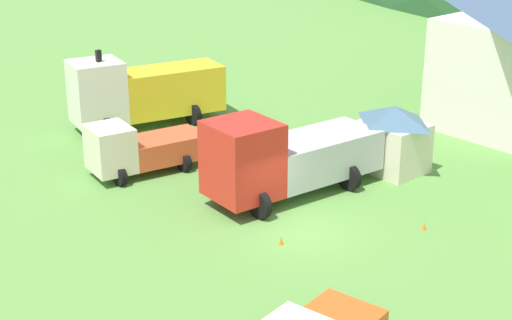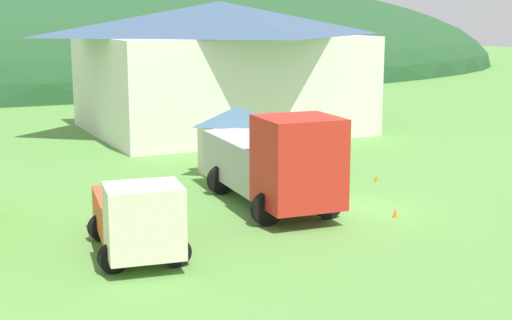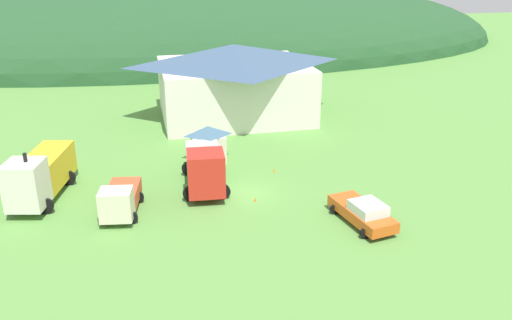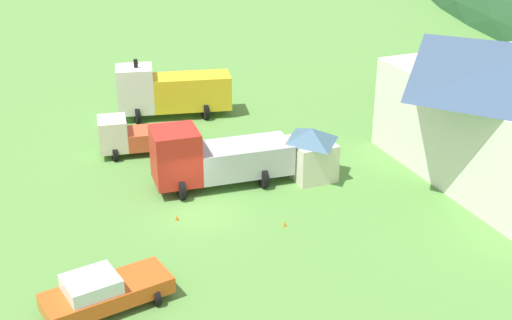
{
  "view_description": "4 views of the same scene",
  "coord_description": "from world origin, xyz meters",
  "px_view_note": "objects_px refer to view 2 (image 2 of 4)",
  "views": [
    {
      "loc": [
        18.35,
        -18.13,
        12.65
      ],
      "look_at": [
        -3.77,
        1.19,
        1.42
      ],
      "focal_mm": 54.85,
      "sensor_mm": 36.0,
      "label": 1
    },
    {
      "loc": [
        -14.58,
        -20.77,
        6.79
      ],
      "look_at": [
        -2.83,
        3.12,
        1.48
      ],
      "focal_mm": 51.69,
      "sensor_mm": 36.0,
      "label": 2
    },
    {
      "loc": [
        -7.04,
        -33.63,
        16.22
      ],
      "look_at": [
        1.49,
        3.75,
        1.06
      ],
      "focal_mm": 37.36,
      "sensor_mm": 36.0,
      "label": 3
    },
    {
      "loc": [
        29.76,
        -8.87,
        17.11
      ],
      "look_at": [
        -0.88,
        3.57,
        2.0
      ],
      "focal_mm": 48.28,
      "sensor_mm": 36.0,
      "label": 4
    }
  ],
  "objects_px": {
    "play_shed_cream": "(236,140)",
    "light_truck_cream": "(137,217)",
    "crane_truck_red": "(275,161)",
    "traffic_cone_mid_row": "(376,181)",
    "traffic_cone_near_pickup": "(395,217)",
    "depot_building": "(220,65)"
  },
  "relations": [
    {
      "from": "light_truck_cream",
      "to": "traffic_cone_near_pickup",
      "type": "xyz_separation_m",
      "value": [
        9.03,
        0.03,
        -1.14
      ]
    },
    {
      "from": "play_shed_cream",
      "to": "traffic_cone_mid_row",
      "type": "height_order",
      "value": "play_shed_cream"
    },
    {
      "from": "play_shed_cream",
      "to": "light_truck_cream",
      "type": "bearing_deg",
      "value": -129.52
    },
    {
      "from": "light_truck_cream",
      "to": "crane_truck_red",
      "type": "relative_size",
      "value": 0.68
    },
    {
      "from": "depot_building",
      "to": "light_truck_cream",
      "type": "height_order",
      "value": "depot_building"
    },
    {
      "from": "play_shed_cream",
      "to": "traffic_cone_near_pickup",
      "type": "xyz_separation_m",
      "value": [
        2.04,
        -8.45,
        -1.52
      ]
    },
    {
      "from": "light_truck_cream",
      "to": "traffic_cone_near_pickup",
      "type": "distance_m",
      "value": 9.1
    },
    {
      "from": "depot_building",
      "to": "play_shed_cream",
      "type": "bearing_deg",
      "value": -110.4
    },
    {
      "from": "light_truck_cream",
      "to": "traffic_cone_mid_row",
      "type": "height_order",
      "value": "light_truck_cream"
    },
    {
      "from": "traffic_cone_mid_row",
      "to": "traffic_cone_near_pickup",
      "type": "bearing_deg",
      "value": -118.63
    },
    {
      "from": "depot_building",
      "to": "traffic_cone_near_pickup",
      "type": "relative_size",
      "value": 26.29
    },
    {
      "from": "light_truck_cream",
      "to": "crane_truck_red",
      "type": "xyz_separation_m",
      "value": [
        5.95,
        2.97,
        0.56
      ]
    },
    {
      "from": "traffic_cone_near_pickup",
      "to": "depot_building",
      "type": "bearing_deg",
      "value": 83.39
    },
    {
      "from": "play_shed_cream",
      "to": "light_truck_cream",
      "type": "relative_size",
      "value": 0.56
    },
    {
      "from": "crane_truck_red",
      "to": "depot_building",
      "type": "bearing_deg",
      "value": 167.09
    },
    {
      "from": "depot_building",
      "to": "play_shed_cream",
      "type": "height_order",
      "value": "depot_building"
    },
    {
      "from": "crane_truck_red",
      "to": "traffic_cone_mid_row",
      "type": "height_order",
      "value": "crane_truck_red"
    },
    {
      "from": "light_truck_cream",
      "to": "traffic_cone_near_pickup",
      "type": "relative_size",
      "value": 8.73
    },
    {
      "from": "traffic_cone_near_pickup",
      "to": "traffic_cone_mid_row",
      "type": "xyz_separation_m",
      "value": [
        2.6,
        4.76,
        0.0
      ]
    },
    {
      "from": "crane_truck_red",
      "to": "light_truck_cream",
      "type": "bearing_deg",
      "value": -58.95
    },
    {
      "from": "traffic_cone_near_pickup",
      "to": "traffic_cone_mid_row",
      "type": "height_order",
      "value": "traffic_cone_near_pickup"
    },
    {
      "from": "crane_truck_red",
      "to": "traffic_cone_mid_row",
      "type": "distance_m",
      "value": 6.21
    }
  ]
}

